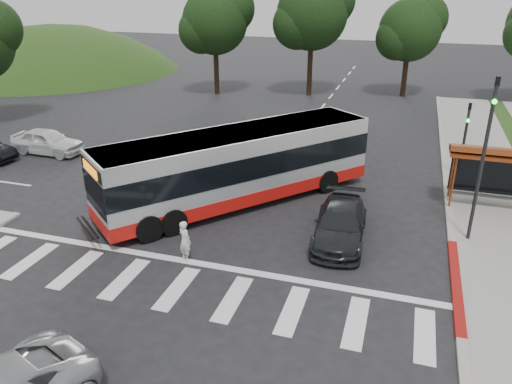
% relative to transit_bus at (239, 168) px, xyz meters
% --- Properties ---
extents(ground, '(140.00, 140.00, 0.00)m').
position_rel_transit_bus_xyz_m(ground, '(0.33, -2.34, -1.69)').
color(ground, black).
rests_on(ground, ground).
extents(sidewalk_east, '(4.00, 40.00, 0.12)m').
position_rel_transit_bus_xyz_m(sidewalk_east, '(11.33, 5.66, -1.63)').
color(sidewalk_east, gray).
rests_on(sidewalk_east, ground).
extents(curb_east, '(0.30, 40.00, 0.15)m').
position_rel_transit_bus_xyz_m(curb_east, '(9.33, 5.66, -1.61)').
color(curb_east, '#9E9991').
rests_on(curb_east, ground).
extents(curb_east_red, '(0.32, 6.00, 0.15)m').
position_rel_transit_bus_xyz_m(curb_east_red, '(9.33, -4.34, -1.61)').
color(curb_east_red, maroon).
rests_on(curb_east_red, ground).
extents(hillside_nw, '(44.00, 44.00, 10.00)m').
position_rel_transit_bus_xyz_m(hillside_nw, '(-31.67, 27.66, -1.69)').
color(hillside_nw, '#223D13').
rests_on(hillside_nw, ground).
extents(crosswalk_ladder, '(18.00, 2.60, 0.01)m').
position_rel_transit_bus_xyz_m(crosswalk_ladder, '(0.33, -7.34, -1.68)').
color(crosswalk_ladder, silver).
rests_on(crosswalk_ladder, ground).
extents(bus_shelter, '(4.20, 1.60, 2.86)m').
position_rel_transit_bus_xyz_m(bus_shelter, '(11.13, 2.77, 0.66)').
color(bus_shelter, '#8C3B17').
rests_on(bus_shelter, sidewalk_east).
extents(traffic_signal_ne_tall, '(0.18, 0.37, 6.50)m').
position_rel_transit_bus_xyz_m(traffic_signal_ne_tall, '(9.93, -0.84, 2.19)').
color(traffic_signal_ne_tall, black).
rests_on(traffic_signal_ne_tall, ground).
extents(traffic_signal_ne_short, '(0.18, 0.37, 4.00)m').
position_rel_transit_bus_xyz_m(traffic_signal_ne_short, '(9.93, 6.15, 0.79)').
color(traffic_signal_ne_short, black).
rests_on(traffic_signal_ne_short, ground).
extents(tree_north_a, '(6.60, 6.15, 10.17)m').
position_rel_transit_bus_xyz_m(tree_north_a, '(-1.59, 23.73, 5.23)').
color(tree_north_a, black).
rests_on(tree_north_a, ground).
extents(tree_north_b, '(5.72, 5.33, 8.43)m').
position_rel_transit_bus_xyz_m(tree_north_b, '(6.40, 25.72, 3.97)').
color(tree_north_b, black).
rests_on(tree_north_b, ground).
extents(tree_north_c, '(6.16, 5.74, 9.30)m').
position_rel_transit_bus_xyz_m(tree_north_c, '(-9.59, 21.73, 4.60)').
color(tree_north_c, black).
rests_on(tree_north_c, ground).
extents(transit_bus, '(10.53, 11.86, 3.38)m').
position_rel_transit_bus_xyz_m(transit_bus, '(0.00, 0.00, 0.00)').
color(transit_bus, silver).
rests_on(transit_bus, ground).
extents(pedestrian, '(0.69, 0.62, 1.59)m').
position_rel_transit_bus_xyz_m(pedestrian, '(-0.18, -5.52, -0.89)').
color(pedestrian, white).
rests_on(pedestrian, ground).
extents(dark_sedan, '(2.21, 4.90, 1.39)m').
position_rel_transit_bus_xyz_m(dark_sedan, '(5.03, -2.26, -0.99)').
color(dark_sedan, '#212426').
rests_on(dark_sedan, ground).
extents(west_car_white, '(4.42, 1.86, 1.49)m').
position_rel_transit_bus_xyz_m(west_car_white, '(-13.11, 3.16, -0.94)').
color(west_car_white, silver).
rests_on(west_car_white, ground).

